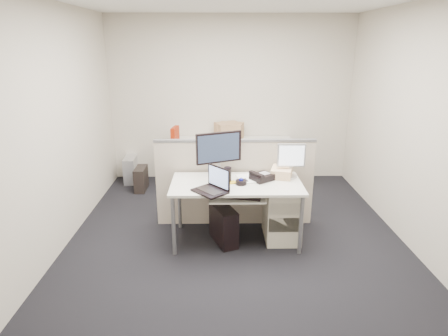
{
  "coord_description": "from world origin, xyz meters",
  "views": [
    {
      "loc": [
        -0.2,
        -4.01,
        2.26
      ],
      "look_at": [
        -0.14,
        0.15,
        0.86
      ],
      "focal_mm": 30.0,
      "sensor_mm": 36.0,
      "label": 1
    }
  ],
  "objects_px": {
    "desk": "(236,188)",
    "monitor_main": "(219,155)",
    "laptop": "(210,181)",
    "desk_phone": "(262,177)"
  },
  "relations": [
    {
      "from": "laptop",
      "to": "desk_phone",
      "type": "relative_size",
      "value": 1.47
    },
    {
      "from": "desk_phone",
      "to": "desk",
      "type": "bearing_deg",
      "value": 160.15
    },
    {
      "from": "monitor_main",
      "to": "laptop",
      "type": "distance_m",
      "value": 0.49
    },
    {
      "from": "desk",
      "to": "laptop",
      "type": "height_order",
      "value": "laptop"
    },
    {
      "from": "laptop",
      "to": "desk_phone",
      "type": "height_order",
      "value": "laptop"
    },
    {
      "from": "desk",
      "to": "laptop",
      "type": "xyz_separation_m",
      "value": [
        -0.3,
        -0.28,
        0.2
      ]
    },
    {
      "from": "monitor_main",
      "to": "desk_phone",
      "type": "height_order",
      "value": "monitor_main"
    },
    {
      "from": "laptop",
      "to": "monitor_main",
      "type": "bearing_deg",
      "value": 126.39
    },
    {
      "from": "monitor_main",
      "to": "laptop",
      "type": "height_order",
      "value": "monitor_main"
    },
    {
      "from": "desk",
      "to": "monitor_main",
      "type": "distance_m",
      "value": 0.44
    }
  ]
}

